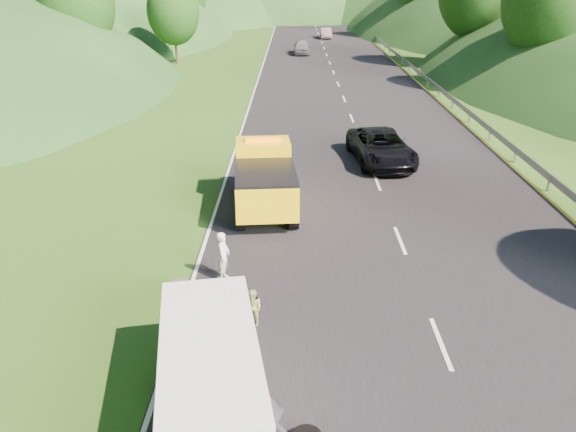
{
  "coord_description": "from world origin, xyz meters",
  "views": [
    {
      "loc": [
        -0.82,
        -13.91,
        8.78
      ],
      "look_at": [
        -0.97,
        3.19,
        1.3
      ],
      "focal_mm": 35.0,
      "sensor_mm": 36.0,
      "label": 1
    }
  ],
  "objects_px": {
    "tow_truck": "(264,178)",
    "child": "(254,325)",
    "white_van": "(211,374)",
    "suitcase": "(180,289)",
    "woman": "(224,279)",
    "passing_suv": "(380,162)"
  },
  "relations": [
    {
      "from": "woman",
      "to": "tow_truck",
      "type": "bearing_deg",
      "value": -3.07
    },
    {
      "from": "tow_truck",
      "to": "woman",
      "type": "bearing_deg",
      "value": -104.6
    },
    {
      "from": "woman",
      "to": "passing_suv",
      "type": "bearing_deg",
      "value": -22.49
    },
    {
      "from": "tow_truck",
      "to": "suitcase",
      "type": "distance_m",
      "value": 7.32
    },
    {
      "from": "suitcase",
      "to": "passing_suv",
      "type": "relative_size",
      "value": 0.11
    },
    {
      "from": "tow_truck",
      "to": "child",
      "type": "height_order",
      "value": "tow_truck"
    },
    {
      "from": "tow_truck",
      "to": "white_van",
      "type": "height_order",
      "value": "tow_truck"
    },
    {
      "from": "child",
      "to": "passing_suv",
      "type": "xyz_separation_m",
      "value": [
        5.42,
        14.1,
        0.0
      ]
    },
    {
      "from": "child",
      "to": "passing_suv",
      "type": "relative_size",
      "value": 0.19
    },
    {
      "from": "tow_truck",
      "to": "woman",
      "type": "distance_m",
      "value": 6.04
    },
    {
      "from": "tow_truck",
      "to": "passing_suv",
      "type": "bearing_deg",
      "value": 41.81
    },
    {
      "from": "suitcase",
      "to": "passing_suv",
      "type": "distance_m",
      "value": 14.89
    },
    {
      "from": "white_van",
      "to": "child",
      "type": "height_order",
      "value": "white_van"
    },
    {
      "from": "woman",
      "to": "white_van",
      "type": "bearing_deg",
      "value": -169.16
    },
    {
      "from": "suitcase",
      "to": "tow_truck",
      "type": "bearing_deg",
      "value": 72.93
    },
    {
      "from": "passing_suv",
      "to": "tow_truck",
      "type": "bearing_deg",
      "value": -139.47
    },
    {
      "from": "white_van",
      "to": "woman",
      "type": "xyz_separation_m",
      "value": [
        -0.44,
        5.93,
        -1.21
      ]
    },
    {
      "from": "suitcase",
      "to": "child",
      "type": "bearing_deg",
      "value": -30.8
    },
    {
      "from": "white_van",
      "to": "passing_suv",
      "type": "bearing_deg",
      "value": 60.72
    },
    {
      "from": "white_van",
      "to": "suitcase",
      "type": "xyz_separation_m",
      "value": [
        -1.58,
        4.82,
        -0.9
      ]
    },
    {
      "from": "white_van",
      "to": "suitcase",
      "type": "bearing_deg",
      "value": 97.88
    },
    {
      "from": "white_van",
      "to": "child",
      "type": "relative_size",
      "value": 6.08
    }
  ]
}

